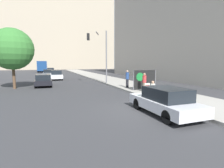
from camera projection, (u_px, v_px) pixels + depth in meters
name	position (u px, v px, depth m)	size (l,w,h in m)	color
ground_plane	(145.00, 110.00, 9.89)	(160.00, 160.00, 0.00)	#38383A
sidewalk_curb	(114.00, 81.00, 25.20)	(4.47, 90.00, 0.17)	#A8A399
building_backdrop_far	(52.00, 22.00, 73.98)	(52.00, 12.00, 39.77)	tan
building_backdrop_right	(174.00, 11.00, 30.83)	(10.00, 32.00, 23.53)	#BCB2A3
seated_protester	(153.00, 88.00, 13.18)	(0.95, 0.77, 1.17)	#474C56
jogger_on_sidewalk	(144.00, 82.00, 15.37)	(0.34, 0.34, 1.63)	#756651
pedestrian_behind	(127.00, 79.00, 17.85)	(0.34, 0.34, 1.77)	black
protest_banner	(145.00, 79.00, 16.37)	(2.40, 0.06, 1.84)	slate
traffic_light_pole	(100.00, 49.00, 21.68)	(2.35, 2.12, 6.44)	slate
parked_car_curbside	(165.00, 101.00, 9.06)	(1.87, 4.34, 1.42)	silver
car_on_road_nearest	(43.00, 80.00, 20.13)	(1.81, 4.23, 1.37)	black
car_on_road_midblock	(56.00, 75.00, 28.21)	(1.76, 4.67, 1.54)	silver
car_on_road_distant	(48.00, 73.00, 34.82)	(1.77, 4.19, 1.41)	#565B60
car_on_road_far_lane	(51.00, 71.00, 44.96)	(1.84, 4.63, 1.43)	#565B60
city_bus_on_road	(42.00, 66.00, 52.84)	(2.61, 10.06, 3.21)	navy
street_tree_near_curb	(12.00, 49.00, 17.65)	(4.20, 4.20, 6.17)	brown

